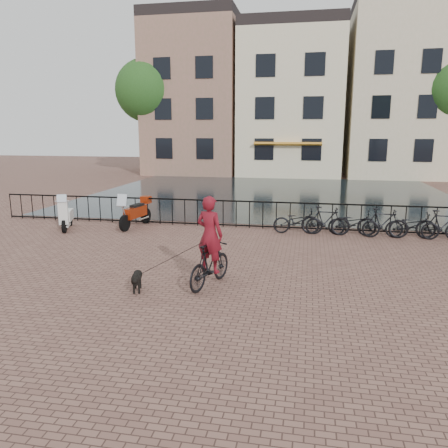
% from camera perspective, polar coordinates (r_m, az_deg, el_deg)
% --- Properties ---
extents(ground, '(100.00, 100.00, 0.00)m').
position_cam_1_polar(ground, '(8.88, -3.75, -11.63)').
color(ground, brown).
rests_on(ground, ground).
extents(canal_water, '(20.00, 20.00, 0.00)m').
position_cam_1_polar(canal_water, '(25.50, 6.12, 3.98)').
color(canal_water, black).
rests_on(canal_water, ground).
extents(railing, '(20.00, 0.05, 1.02)m').
position_cam_1_polar(railing, '(16.29, 3.34, 1.23)').
color(railing, black).
rests_on(railing, ground).
extents(canal_house_left, '(7.50, 9.00, 12.80)m').
position_cam_1_polar(canal_house_left, '(39.16, -3.42, 16.23)').
color(canal_house_left, '#81664B').
rests_on(canal_house_left, ground).
extents(canal_house_mid, '(8.00, 9.50, 11.80)m').
position_cam_1_polar(canal_house_mid, '(37.96, 8.82, 15.48)').
color(canal_house_mid, beige).
rests_on(canal_house_mid, ground).
extents(canal_house_right, '(7.00, 9.00, 13.30)m').
position_cam_1_polar(canal_house_right, '(38.52, 21.32, 15.90)').
color(canal_house_right, beige).
rests_on(canal_house_right, ground).
extents(tree_far_left, '(5.04, 5.04, 9.27)m').
position_cam_1_polar(tree_far_left, '(37.37, -10.06, 16.77)').
color(tree_far_left, black).
rests_on(tree_far_left, ground).
extents(cyclist, '(1.05, 1.89, 2.49)m').
position_cam_1_polar(cyclist, '(10.07, -1.87, -3.00)').
color(cyclist, black).
rests_on(cyclist, ground).
extents(dog, '(0.45, 0.79, 0.51)m').
position_cam_1_polar(dog, '(10.14, -11.30, -7.23)').
color(dog, black).
rests_on(dog, ground).
extents(motorcycle, '(0.78, 2.01, 1.40)m').
position_cam_1_polar(motorcycle, '(16.68, -11.51, 1.95)').
color(motorcycle, '#93240A').
rests_on(motorcycle, ground).
extents(scooter, '(0.95, 1.59, 1.42)m').
position_cam_1_polar(scooter, '(17.03, -19.91, 1.70)').
color(scooter, silver).
rests_on(scooter, ground).
extents(parked_bike_0, '(1.75, 0.70, 0.90)m').
position_cam_1_polar(parked_bike_0, '(15.58, 9.62, 0.38)').
color(parked_bike_0, black).
rests_on(parked_bike_0, ground).
extents(parked_bike_1, '(1.68, 0.52, 1.00)m').
position_cam_1_polar(parked_bike_1, '(15.58, 13.12, 0.41)').
color(parked_bike_1, black).
rests_on(parked_bike_1, ground).
extents(parked_bike_2, '(1.79, 0.84, 0.90)m').
position_cam_1_polar(parked_bike_2, '(15.66, 16.58, 0.10)').
color(parked_bike_2, black).
rests_on(parked_bike_2, ground).
extents(parked_bike_3, '(1.70, 0.64, 1.00)m').
position_cam_1_polar(parked_bike_3, '(15.77, 20.02, 0.13)').
color(parked_bike_3, black).
rests_on(parked_bike_3, ground).
extents(parked_bike_4, '(1.75, 0.71, 0.90)m').
position_cam_1_polar(parked_bike_4, '(15.96, 23.37, -0.18)').
color(parked_bike_4, black).
rests_on(parked_bike_4, ground).
extents(parked_bike_5, '(1.71, 0.66, 1.00)m').
position_cam_1_polar(parked_bike_5, '(16.19, 26.67, -0.14)').
color(parked_bike_5, black).
rests_on(parked_bike_5, ground).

